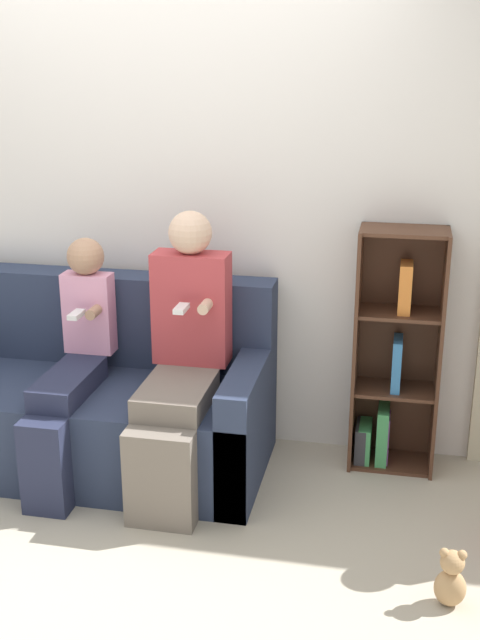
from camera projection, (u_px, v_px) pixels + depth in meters
ground_plane at (108, 517)px, 3.66m from camera, size 14.00×14.00×0.00m
back_wall at (160, 203)px, 4.14m from camera, size 10.00×0.06×2.55m
couch at (95, 403)px, 4.08m from camera, size 1.75×0.83×0.93m
adult_seated at (182, 353)px, 3.76m from camera, size 0.37×0.75×1.31m
child_seated at (71, 365)px, 3.86m from camera, size 0.25×0.77×1.15m
bookshelf at (392, 369)px, 4.01m from camera, size 0.42×0.28×1.23m
teddy_bear at (451, 579)px, 3.05m from camera, size 0.12×0.10×0.25m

